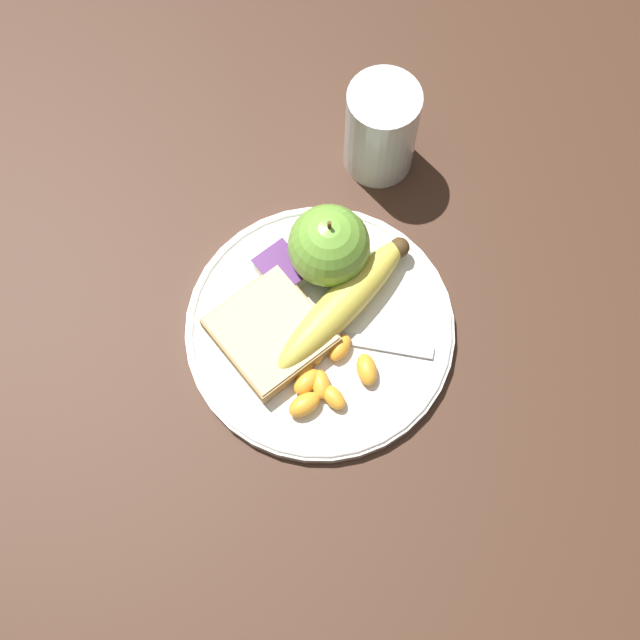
% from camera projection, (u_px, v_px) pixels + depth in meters
% --- Properties ---
extents(ground_plane, '(3.00, 3.00, 0.00)m').
position_uv_depth(ground_plane, '(320.00, 331.00, 0.86)').
color(ground_plane, '#42281C').
extents(plate, '(0.26, 0.26, 0.01)m').
position_uv_depth(plate, '(320.00, 329.00, 0.85)').
color(plate, white).
rests_on(plate, ground_plane).
extents(juice_glass, '(0.07, 0.07, 0.11)m').
position_uv_depth(juice_glass, '(381.00, 131.00, 0.88)').
color(juice_glass, silver).
rests_on(juice_glass, ground_plane).
extents(apple, '(0.08, 0.08, 0.09)m').
position_uv_depth(apple, '(329.00, 246.00, 0.84)').
color(apple, '#72B23D').
rests_on(apple, plate).
extents(banana, '(0.06, 0.18, 0.04)m').
position_uv_depth(banana, '(345.00, 304.00, 0.84)').
color(banana, '#E0CC4C').
rests_on(banana, plate).
extents(bread_slice, '(0.10, 0.09, 0.02)m').
position_uv_depth(bread_slice, '(271.00, 333.00, 0.84)').
color(bread_slice, '#AB8751').
rests_on(bread_slice, plate).
extents(fork, '(0.14, 0.13, 0.00)m').
position_uv_depth(fork, '(326.00, 335.00, 0.84)').
color(fork, '#B2B2B7').
rests_on(fork, plate).
extents(jam_packet, '(0.05, 0.04, 0.02)m').
position_uv_depth(jam_packet, '(282.00, 270.00, 0.86)').
color(jam_packet, white).
rests_on(jam_packet, plate).
extents(orange_segment_0, '(0.03, 0.03, 0.01)m').
position_uv_depth(orange_segment_0, '(304.00, 368.00, 0.83)').
color(orange_segment_0, '#F9A32D').
rests_on(orange_segment_0, plate).
extents(orange_segment_1, '(0.03, 0.03, 0.01)m').
position_uv_depth(orange_segment_1, '(275.00, 371.00, 0.83)').
color(orange_segment_1, '#F9A32D').
rests_on(orange_segment_1, plate).
extents(orange_segment_2, '(0.04, 0.03, 0.02)m').
position_uv_depth(orange_segment_2, '(314.00, 349.00, 0.83)').
color(orange_segment_2, '#F9A32D').
rests_on(orange_segment_2, plate).
extents(orange_segment_3, '(0.04, 0.03, 0.02)m').
position_uv_depth(orange_segment_3, '(318.00, 332.00, 0.84)').
color(orange_segment_3, '#F9A32D').
rests_on(orange_segment_3, plate).
extents(orange_segment_4, '(0.04, 0.03, 0.02)m').
position_uv_depth(orange_segment_4, '(367.00, 369.00, 0.83)').
color(orange_segment_4, '#F9A32D').
rests_on(orange_segment_4, plate).
extents(orange_segment_5, '(0.02, 0.03, 0.02)m').
position_uv_depth(orange_segment_5, '(304.00, 405.00, 0.81)').
color(orange_segment_5, '#F9A32D').
rests_on(orange_segment_5, plate).
extents(orange_segment_6, '(0.03, 0.03, 0.02)m').
position_uv_depth(orange_segment_6, '(341.00, 347.00, 0.83)').
color(orange_segment_6, '#F9A32D').
rests_on(orange_segment_6, plate).
extents(orange_segment_7, '(0.03, 0.03, 0.02)m').
position_uv_depth(orange_segment_7, '(321.00, 384.00, 0.82)').
color(orange_segment_7, '#F9A32D').
rests_on(orange_segment_7, plate).
extents(orange_segment_8, '(0.02, 0.03, 0.02)m').
position_uv_depth(orange_segment_8, '(307.00, 382.00, 0.82)').
color(orange_segment_8, '#F9A32D').
rests_on(orange_segment_8, plate).
extents(orange_segment_9, '(0.03, 0.02, 0.02)m').
position_uv_depth(orange_segment_9, '(334.00, 397.00, 0.82)').
color(orange_segment_9, '#F9A32D').
rests_on(orange_segment_9, plate).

